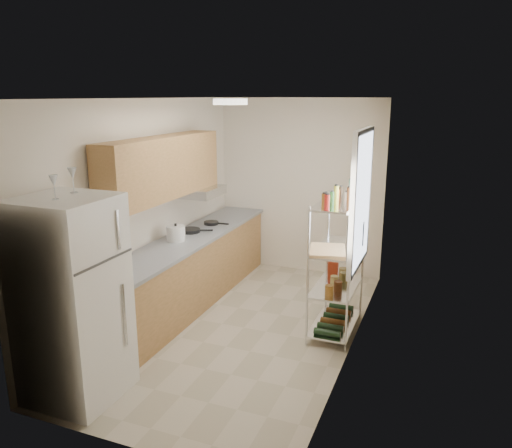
% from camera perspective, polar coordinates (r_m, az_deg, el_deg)
% --- Properties ---
extents(room, '(2.52, 4.42, 2.62)m').
position_cam_1_polar(room, '(5.50, -1.50, 0.49)').
color(room, '#BBAF97').
rests_on(room, ground).
extents(counter_run, '(0.63, 3.51, 0.90)m').
position_cam_1_polar(counter_run, '(6.51, -7.44, -5.17)').
color(counter_run, '#B4804C').
rests_on(counter_run, ground).
extents(upper_cabinets, '(0.33, 2.20, 0.72)m').
position_cam_1_polar(upper_cabinets, '(5.97, -10.58, 6.36)').
color(upper_cabinets, '#B4804C').
rests_on(upper_cabinets, room).
extents(range_hood, '(0.50, 0.60, 0.12)m').
position_cam_1_polar(range_hood, '(6.69, -6.41, 3.73)').
color(range_hood, '#B7BABC').
rests_on(range_hood, room).
extents(window, '(0.06, 1.00, 1.46)m').
position_cam_1_polar(window, '(5.44, 11.94, 2.72)').
color(window, white).
rests_on(window, room).
extents(bakers_rack, '(0.45, 0.90, 1.73)m').
position_cam_1_polar(bakers_rack, '(5.53, 9.37, -1.68)').
color(bakers_rack, silver).
rests_on(bakers_rack, ground).
extents(ceiling_dome, '(0.34, 0.34, 0.05)m').
position_cam_1_polar(ceiling_dome, '(5.06, -2.96, 13.80)').
color(ceiling_dome, white).
rests_on(ceiling_dome, room).
extents(refrigerator, '(0.75, 0.75, 1.82)m').
position_cam_1_polar(refrigerator, '(4.65, -20.24, -8.14)').
color(refrigerator, white).
rests_on(refrigerator, ground).
extents(wine_glass_a, '(0.07, 0.07, 0.20)m').
position_cam_1_polar(wine_glass_a, '(4.29, -22.06, 3.90)').
color(wine_glass_a, silver).
rests_on(wine_glass_a, refrigerator).
extents(wine_glass_b, '(0.08, 0.08, 0.22)m').
position_cam_1_polar(wine_glass_b, '(4.53, -20.18, 4.72)').
color(wine_glass_b, silver).
rests_on(wine_glass_b, refrigerator).
extents(rice_cooker, '(0.23, 0.23, 0.19)m').
position_cam_1_polar(rice_cooker, '(6.18, -9.14, -1.06)').
color(rice_cooker, silver).
rests_on(rice_cooker, counter_run).
extents(frying_pan_large, '(0.34, 0.34, 0.04)m').
position_cam_1_polar(frying_pan_large, '(6.55, -7.53, -0.74)').
color(frying_pan_large, black).
rests_on(frying_pan_large, counter_run).
extents(frying_pan_small, '(0.21, 0.21, 0.04)m').
position_cam_1_polar(frying_pan_small, '(6.91, -5.14, 0.12)').
color(frying_pan_small, black).
rests_on(frying_pan_small, counter_run).
extents(cutting_board, '(0.47, 0.55, 0.03)m').
position_cam_1_polar(cutting_board, '(5.37, 8.20, -3.02)').
color(cutting_board, tan).
rests_on(cutting_board, bakers_rack).
extents(espresso_machine, '(0.22, 0.27, 0.27)m').
position_cam_1_polar(espresso_machine, '(5.72, 11.29, -0.81)').
color(espresso_machine, black).
rests_on(espresso_machine, bakers_rack).
extents(storage_bag, '(0.12, 0.16, 0.17)m').
position_cam_1_polar(storage_bag, '(6.00, 8.81, -4.96)').
color(storage_bag, '#9F2E13').
rests_on(storage_bag, bakers_rack).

